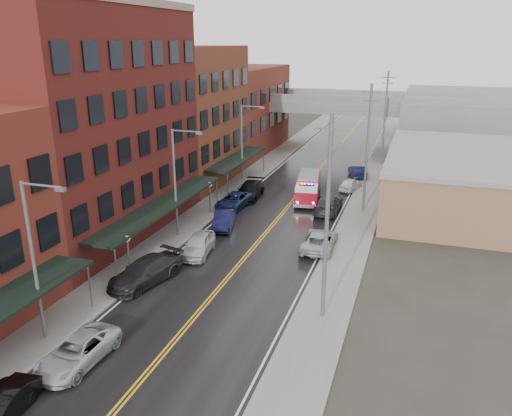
% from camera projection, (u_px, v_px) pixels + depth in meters
% --- Properties ---
extents(road, '(11.00, 160.00, 0.02)m').
position_uv_depth(road, '(276.00, 221.00, 45.14)').
color(road, black).
rests_on(road, ground).
extents(sidewalk_left, '(3.00, 160.00, 0.15)m').
position_uv_depth(sidewalk_left, '(202.00, 212.00, 47.29)').
color(sidewalk_left, slate).
rests_on(sidewalk_left, ground).
extents(sidewalk_right, '(3.00, 160.00, 0.15)m').
position_uv_depth(sidewalk_right, '(357.00, 230.00, 42.96)').
color(sidewalk_right, slate).
rests_on(sidewalk_right, ground).
extents(curb_left, '(0.30, 160.00, 0.15)m').
position_uv_depth(curb_left, '(218.00, 214.00, 46.80)').
color(curb_left, gray).
rests_on(curb_left, ground).
extents(curb_right, '(0.30, 160.00, 0.15)m').
position_uv_depth(curb_right, '(338.00, 228.00, 43.45)').
color(curb_right, gray).
rests_on(curb_right, ground).
extents(brick_building_b, '(9.00, 20.00, 18.00)m').
position_uv_depth(brick_building_b, '(93.00, 127.00, 39.91)').
color(brick_building_b, '#561B16').
rests_on(brick_building_b, ground).
extents(brick_building_c, '(9.00, 15.00, 15.00)m').
position_uv_depth(brick_building_c, '(189.00, 116.00, 56.14)').
color(brick_building_c, brown).
rests_on(brick_building_c, ground).
extents(brick_building_far, '(9.00, 20.00, 12.00)m').
position_uv_depth(brick_building_far, '(242.00, 110.00, 72.37)').
color(brick_building_far, maroon).
rests_on(brick_building_far, ground).
extents(tan_building, '(14.00, 22.00, 5.00)m').
position_uv_depth(tan_building, '(462.00, 182.00, 48.61)').
color(tan_building, '#8D664C').
rests_on(tan_building, ground).
extents(right_far_block, '(18.00, 30.00, 8.00)m').
position_uv_depth(right_far_block, '(466.00, 122.00, 74.54)').
color(right_far_block, slate).
rests_on(right_far_block, ground).
extents(awning_1, '(2.60, 18.00, 3.09)m').
position_uv_depth(awning_1, '(163.00, 205.00, 40.11)').
color(awning_1, black).
rests_on(awning_1, ground).
extents(awning_2, '(2.60, 13.00, 3.09)m').
position_uv_depth(awning_2, '(238.00, 159.00, 55.86)').
color(awning_2, black).
rests_on(awning_2, ground).
extents(globe_lamp_1, '(0.44, 0.44, 3.12)m').
position_uv_depth(globe_lamp_1, '(128.00, 247.00, 33.70)').
color(globe_lamp_1, '#59595B').
rests_on(globe_lamp_1, ground).
extents(globe_lamp_2, '(0.44, 0.44, 3.12)m').
position_uv_depth(globe_lamp_2, '(210.00, 191.00, 46.30)').
color(globe_lamp_2, '#59595B').
rests_on(globe_lamp_2, ground).
extents(street_lamp_0, '(2.64, 0.22, 9.00)m').
position_uv_depth(street_lamp_0, '(36.00, 253.00, 25.63)').
color(street_lamp_0, '#59595B').
rests_on(street_lamp_0, ground).
extents(street_lamp_1, '(2.64, 0.22, 9.00)m').
position_uv_depth(street_lamp_1, '(177.00, 177.00, 40.03)').
color(street_lamp_1, '#59595B').
rests_on(street_lamp_1, ground).
extents(street_lamp_2, '(2.64, 0.22, 9.00)m').
position_uv_depth(street_lamp_2, '(244.00, 141.00, 54.43)').
color(street_lamp_2, '#59595B').
rests_on(street_lamp_2, ground).
extents(utility_pole_0, '(1.80, 0.24, 12.00)m').
position_uv_depth(utility_pole_0, '(327.00, 217.00, 27.50)').
color(utility_pole_0, '#59595B').
rests_on(utility_pole_0, ground).
extents(utility_pole_1, '(1.80, 0.24, 12.00)m').
position_uv_depth(utility_pole_1, '(367.00, 147.00, 45.50)').
color(utility_pole_1, '#59595B').
rests_on(utility_pole_1, ground).
extents(utility_pole_2, '(1.80, 0.24, 12.00)m').
position_uv_depth(utility_pole_2, '(385.00, 117.00, 63.50)').
color(utility_pole_2, '#59595B').
rests_on(utility_pole_2, ground).
extents(overpass, '(40.00, 10.00, 7.50)m').
position_uv_depth(overpass, '(337.00, 110.00, 72.04)').
color(overpass, slate).
rests_on(overpass, ground).
extents(fire_truck, '(3.66, 7.31, 2.57)m').
position_uv_depth(fire_truck, '(308.00, 187.00, 50.74)').
color(fire_truck, '#9E071C').
rests_on(fire_truck, ground).
extents(parked_car_left_1, '(1.88, 4.15, 1.32)m').
position_uv_depth(parked_car_left_1, '(1.00, 407.00, 21.34)').
color(parked_car_left_1, black).
rests_on(parked_car_left_1, ground).
extents(parked_car_left_2, '(2.45, 5.01, 1.37)m').
position_uv_depth(parked_car_left_2, '(78.00, 351.00, 25.14)').
color(parked_car_left_2, '#AEB2B7').
rests_on(parked_car_left_2, ground).
extents(parked_car_left_3, '(3.69, 6.15, 1.67)m').
position_uv_depth(parked_car_left_3, '(145.00, 271.00, 33.49)').
color(parked_car_left_3, black).
rests_on(parked_car_left_3, ground).
extents(parked_car_left_4, '(2.54, 4.87, 1.58)m').
position_uv_depth(parked_car_left_4, '(198.00, 244.00, 38.05)').
color(parked_car_left_4, '#B6B6B6').
rests_on(parked_car_left_4, ground).
extents(parked_car_left_5, '(2.68, 4.85, 1.51)m').
position_uv_depth(parked_car_left_5, '(224.00, 219.00, 43.54)').
color(parked_car_left_5, black).
rests_on(parked_car_left_5, ground).
extents(parked_car_left_6, '(2.71, 5.21, 1.40)m').
position_uv_depth(parked_car_left_6, '(234.00, 201.00, 48.72)').
color(parked_car_left_6, '#122246').
rests_on(parked_car_left_6, ground).
extents(parked_car_left_7, '(2.64, 5.72, 1.62)m').
position_uv_depth(parked_car_left_7, '(249.00, 190.00, 51.64)').
color(parked_car_left_7, black).
rests_on(parked_car_left_7, ground).
extents(parked_car_right_0, '(2.56, 5.30, 1.45)m').
position_uv_depth(parked_car_right_0, '(319.00, 240.00, 39.01)').
color(parked_car_right_0, '#AAACB2').
rests_on(parked_car_right_0, ground).
extents(parked_car_right_1, '(2.37, 5.56, 1.60)m').
position_uv_depth(parked_car_right_1, '(328.00, 204.00, 47.49)').
color(parked_car_right_1, '#2B2B2E').
rests_on(parked_car_right_1, ground).
extents(parked_car_right_2, '(2.36, 4.15, 1.33)m').
position_uv_depth(parked_car_right_2, '(351.00, 184.00, 54.38)').
color(parked_car_right_2, silver).
rests_on(parked_car_right_2, ground).
extents(parked_car_right_3, '(2.83, 4.67, 1.45)m').
position_uv_depth(parked_car_right_3, '(357.00, 171.00, 59.45)').
color(parked_car_right_3, black).
rests_on(parked_car_right_3, ground).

